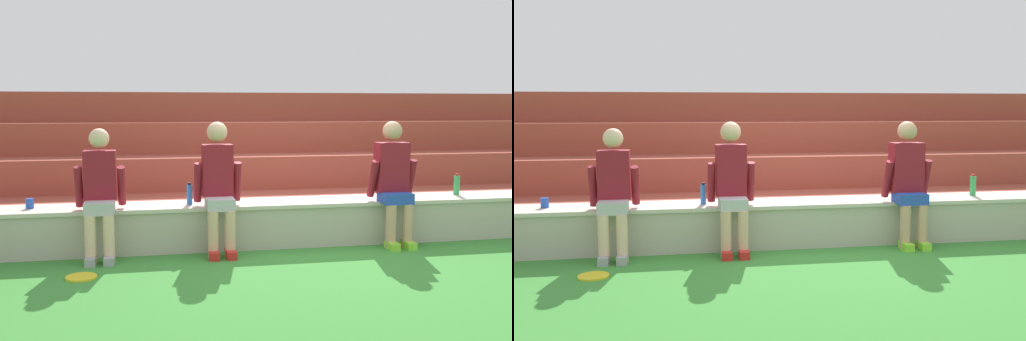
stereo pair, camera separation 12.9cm
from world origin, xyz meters
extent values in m
plane|color=#388433|center=(0.00, 0.00, 0.00)|extent=(80.00, 80.00, 0.00)
cube|color=#B7AF9E|center=(0.00, 0.27, 0.24)|extent=(9.21, 0.54, 0.47)
cube|color=beige|center=(0.00, 0.27, 0.46)|extent=(9.25, 0.58, 0.04)
cube|color=#9A4434|center=(0.00, 1.12, 0.22)|extent=(10.24, 0.66, 0.43)
cube|color=#9A4334|center=(0.00, 1.79, 0.43)|extent=(10.24, 0.66, 0.86)
cube|color=#964030|center=(0.00, 2.45, 0.65)|extent=(10.24, 0.66, 1.30)
cube|color=#984132|center=(0.00, 3.12, 0.86)|extent=(10.24, 0.66, 1.73)
cylinder|color=beige|center=(-2.23, -0.21, 0.24)|extent=(0.11, 0.11, 0.47)
cylinder|color=beige|center=(-2.05, -0.21, 0.24)|extent=(0.11, 0.11, 0.47)
cube|color=#99999E|center=(-2.23, -0.25, 0.04)|extent=(0.10, 0.22, 0.08)
cube|color=#99999E|center=(-2.05, -0.25, 0.04)|extent=(0.10, 0.22, 0.08)
cube|color=#B2B2B7|center=(-2.14, -0.08, 0.53)|extent=(0.29, 0.32, 0.12)
cube|color=maroon|center=(-2.14, 0.10, 0.83)|extent=(0.32, 0.20, 0.50)
sphere|color=beige|center=(-2.14, 0.10, 1.20)|extent=(0.20, 0.20, 0.20)
cylinder|color=maroon|center=(-2.35, 0.08, 0.72)|extent=(0.08, 0.18, 0.43)
cylinder|color=maroon|center=(-1.93, 0.08, 0.72)|extent=(0.08, 0.22, 0.42)
cylinder|color=#DBAD89|center=(-1.03, -0.21, 0.24)|extent=(0.11, 0.11, 0.47)
cylinder|color=#DBAD89|center=(-0.86, -0.21, 0.24)|extent=(0.11, 0.11, 0.47)
cube|color=red|center=(-1.03, -0.25, 0.04)|extent=(0.10, 0.22, 0.08)
cube|color=red|center=(-0.86, -0.25, 0.04)|extent=(0.10, 0.22, 0.08)
cube|color=#B2B2B7|center=(-0.94, -0.08, 0.53)|extent=(0.28, 0.32, 0.12)
cube|color=maroon|center=(-0.94, 0.11, 0.86)|extent=(0.32, 0.20, 0.54)
sphere|color=#DBAD89|center=(-0.94, 0.11, 1.25)|extent=(0.22, 0.22, 0.22)
cylinder|color=maroon|center=(-1.15, 0.09, 0.73)|extent=(0.08, 0.18, 0.43)
cylinder|color=maroon|center=(-0.74, 0.09, 0.73)|extent=(0.08, 0.18, 0.43)
cylinder|color=tan|center=(0.89, -0.18, 0.24)|extent=(0.11, 0.11, 0.47)
cylinder|color=tan|center=(1.08, -0.18, 0.24)|extent=(0.11, 0.11, 0.47)
cube|color=#8CD833|center=(0.89, -0.22, 0.04)|extent=(0.10, 0.22, 0.08)
cube|color=#8CD833|center=(1.08, -0.22, 0.04)|extent=(0.10, 0.22, 0.08)
cube|color=#2347B2|center=(0.98, -0.07, 0.53)|extent=(0.31, 0.29, 0.12)
cube|color=maroon|center=(0.98, 0.05, 0.86)|extent=(0.35, 0.20, 0.54)
sphere|color=tan|center=(0.98, 0.05, 1.25)|extent=(0.21, 0.21, 0.21)
cylinder|color=maroon|center=(0.76, 0.03, 0.73)|extent=(0.08, 0.21, 0.42)
cylinder|color=maroon|center=(1.21, 0.03, 0.73)|extent=(0.08, 0.20, 0.43)
cylinder|color=blue|center=(-1.23, 0.23, 0.59)|extent=(0.06, 0.06, 0.21)
cylinder|color=black|center=(-1.23, 0.23, 0.70)|extent=(0.04, 0.04, 0.02)
cylinder|color=green|center=(1.93, 0.30, 0.59)|extent=(0.07, 0.07, 0.23)
cylinder|color=red|center=(1.93, 0.30, 0.72)|extent=(0.04, 0.04, 0.02)
cylinder|color=blue|center=(-2.86, 0.29, 0.53)|extent=(0.08, 0.08, 0.10)
cylinder|color=yellow|center=(-2.27, -0.68, 0.01)|extent=(0.27, 0.27, 0.02)
camera|label=1|loc=(-1.70, -5.90, 1.52)|focal=40.64mm
camera|label=2|loc=(-1.57, -5.92, 1.52)|focal=40.64mm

